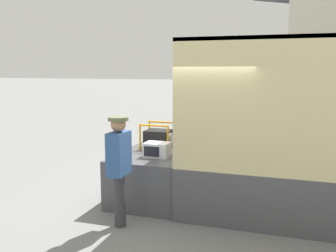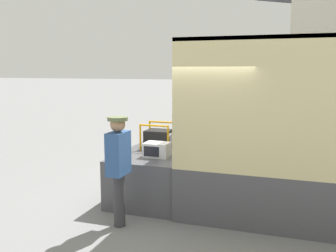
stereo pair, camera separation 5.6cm
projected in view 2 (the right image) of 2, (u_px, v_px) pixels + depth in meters
ground_plane at (189, 200)px, 7.08m from camera, size 160.00×160.00×0.00m
tailgate_deck at (157, 175)px, 7.22m from camera, size 1.32×2.03×0.89m
microwave at (157, 150)px, 6.76m from camera, size 0.45×0.35×0.26m
portable_generator at (159, 139)px, 7.46m from camera, size 0.61×0.54×0.52m
worker_person at (118, 160)px, 5.77m from camera, size 0.31×0.44×1.75m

